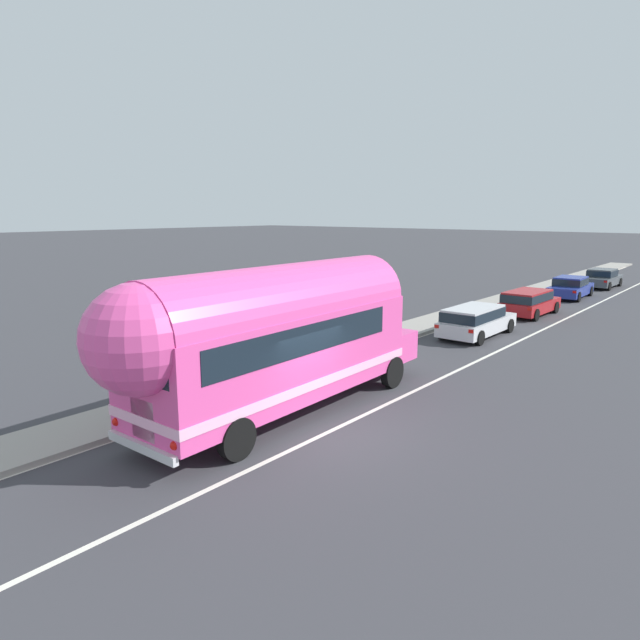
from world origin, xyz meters
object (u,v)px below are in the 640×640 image
object	(u,v)px
painted_bus	(271,335)
car_fourth	(602,278)
car_third	(570,286)
car_lead	(475,319)
car_second	(529,301)

from	to	relation	value
painted_bus	car_fourth	world-z (taller)	painted_bus
car_third	painted_bus	bearing A→B (deg)	-89.61
car_fourth	car_third	bearing A→B (deg)	-92.61
car_lead	car_third	size ratio (longest dim) A/B	1.00
car_lead	car_fourth	distance (m)	21.38
painted_bus	car_second	world-z (taller)	painted_bus
car_lead	car_third	xyz separation A→B (m)	(-0.15, 14.68, -0.05)
painted_bus	car_third	xyz separation A→B (m)	(-0.19, 27.55, -1.56)
car_second	car_fourth	bearing A→B (deg)	89.41
car_third	car_fourth	bearing A→B (deg)	87.39
painted_bus	car_second	bearing A→B (deg)	90.10
car_second	car_fourth	size ratio (longest dim) A/B	0.98
car_lead	car_second	bearing A→B (deg)	89.99
car_third	car_fourth	distance (m)	6.71
car_third	car_fourth	size ratio (longest dim) A/B	1.03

